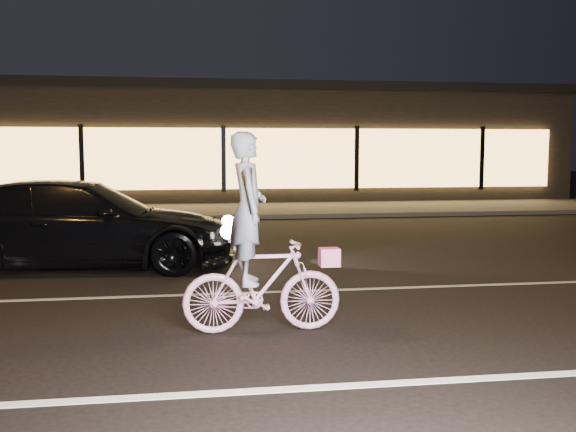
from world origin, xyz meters
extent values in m
plane|color=black|center=(0.00, 0.00, 0.00)|extent=(90.00, 90.00, 0.00)
cube|color=silver|center=(0.00, -1.50, 0.00)|extent=(60.00, 0.12, 0.01)
cube|color=gray|center=(0.00, 2.00, 0.00)|extent=(60.00, 0.10, 0.01)
cube|color=#383533|center=(0.00, 13.00, 0.06)|extent=(30.00, 4.00, 0.12)
cube|color=black|center=(0.00, 19.00, 2.00)|extent=(25.00, 8.00, 4.00)
cube|color=black|center=(0.00, 19.00, 4.05)|extent=(25.40, 8.40, 0.30)
cube|color=#E7A950|center=(0.00, 14.90, 1.60)|extent=(23.00, 0.15, 2.00)
cube|color=black|center=(-4.50, 14.82, 1.60)|extent=(0.15, 0.08, 2.20)
cube|color=black|center=(0.00, 14.82, 1.60)|extent=(0.15, 0.08, 2.20)
cube|color=black|center=(4.50, 14.82, 1.60)|extent=(0.15, 0.08, 2.20)
cube|color=black|center=(9.00, 14.82, 1.60)|extent=(0.15, 0.08, 2.20)
imported|color=#D74795|center=(-0.33, 0.15, 0.50)|extent=(1.66, 0.47, 1.00)
imported|color=silver|center=(-0.48, 0.15, 1.31)|extent=(0.38, 0.57, 1.57)
cube|color=#ED3B86|center=(0.38, 0.15, 0.78)|extent=(0.21, 0.17, 0.19)
imported|color=black|center=(-2.81, 4.22, 0.71)|extent=(4.99, 2.26, 1.42)
sphere|color=#FFF2BF|center=(-0.43, 4.74, 0.65)|extent=(0.24, 0.24, 0.24)
sphere|color=#FFF2BF|center=(-0.50, 3.44, 0.65)|extent=(0.24, 0.24, 0.24)
camera|label=1|loc=(-1.05, -6.40, 1.92)|focal=40.00mm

